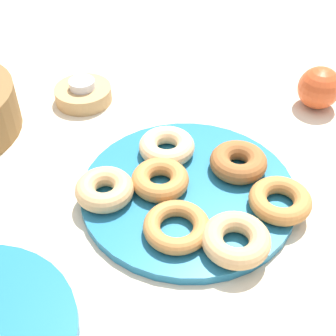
{
  "coord_description": "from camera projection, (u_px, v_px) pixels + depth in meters",
  "views": [
    {
      "loc": [
        -0.46,
        -0.11,
        0.48
      ],
      "look_at": [
        0.0,
        0.03,
        0.04
      ],
      "focal_mm": 50.43,
      "sensor_mm": 36.0,
      "label": 1
    }
  ],
  "objects": [
    {
      "name": "ground_plane",
      "position": [
        188.0,
        195.0,
        0.68
      ],
      "size": [
        2.4,
        2.4,
        0.0
      ],
      "primitive_type": "plane",
      "color": "beige"
    },
    {
      "name": "donut_plate",
      "position": [
        188.0,
        191.0,
        0.67
      ],
      "size": [
        0.3,
        0.3,
        0.01
      ],
      "primitive_type": "cylinder",
      "color": "#1E6B93",
      "rests_on": "ground_plane"
    },
    {
      "name": "donut_0",
      "position": [
        167.0,
        146.0,
        0.71
      ],
      "size": [
        0.12,
        0.12,
        0.03
      ],
      "primitive_type": "torus",
      "rotation": [
        0.0,
        0.0,
        3.68
      ],
      "color": "#EABC84",
      "rests_on": "donut_plate"
    },
    {
      "name": "donut_1",
      "position": [
        105.0,
        189.0,
        0.64
      ],
      "size": [
        0.11,
        0.11,
        0.03
      ],
      "primitive_type": "torus",
      "rotation": [
        0.0,
        0.0,
        4.19
      ],
      "color": "tan",
      "rests_on": "donut_plate"
    },
    {
      "name": "donut_2",
      "position": [
        238.0,
        162.0,
        0.69
      ],
      "size": [
        0.09,
        0.09,
        0.03
      ],
      "primitive_type": "torus",
      "rotation": [
        0.0,
        0.0,
        6.16
      ],
      "color": "#995B2D",
      "rests_on": "donut_plate"
    },
    {
      "name": "donut_3",
      "position": [
        177.0,
        227.0,
        0.6
      ],
      "size": [
        0.09,
        0.09,
        0.02
      ],
      "primitive_type": "torus",
      "rotation": [
        0.0,
        0.0,
        6.2
      ],
      "color": "#BC7A3D",
      "rests_on": "donut_plate"
    },
    {
      "name": "donut_4",
      "position": [
        236.0,
        240.0,
        0.58
      ],
      "size": [
        0.1,
        0.1,
        0.03
      ],
      "primitive_type": "torus",
      "rotation": [
        0.0,
        0.0,
        4.95
      ],
      "color": "tan",
      "rests_on": "donut_plate"
    },
    {
      "name": "donut_5",
      "position": [
        160.0,
        180.0,
        0.66
      ],
      "size": [
        0.11,
        0.11,
        0.03
      ],
      "primitive_type": "torus",
      "rotation": [
        0.0,
        0.0,
        1.13
      ],
      "color": "#BC7A3D",
      "rests_on": "donut_plate"
    },
    {
      "name": "donut_6",
      "position": [
        280.0,
        201.0,
        0.63
      ],
      "size": [
        0.12,
        0.12,
        0.02
      ],
      "primitive_type": "torus",
      "rotation": [
        0.0,
        0.0,
        4.02
      ],
      "color": "#BC7A3D",
      "rests_on": "donut_plate"
    },
    {
      "name": "candle_holder",
      "position": [
        83.0,
        94.0,
        0.84
      ],
      "size": [
        0.1,
        0.1,
        0.03
      ],
      "primitive_type": "cylinder",
      "color": "tan",
      "rests_on": "ground_plane"
    },
    {
      "name": "tealight",
      "position": [
        82.0,
        84.0,
        0.83
      ],
      "size": [
        0.05,
        0.05,
        0.01
      ],
      "primitive_type": "cylinder",
      "color": "silver",
      "rests_on": "candle_holder"
    },
    {
      "name": "apple",
      "position": [
        319.0,
        88.0,
        0.82
      ],
      "size": [
        0.07,
        0.07,
        0.07
      ],
      "primitive_type": "sphere",
      "color": "#CC4C23",
      "rests_on": "ground_plane"
    }
  ]
}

